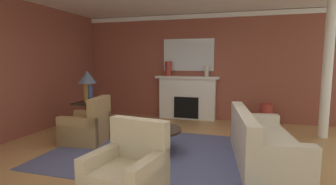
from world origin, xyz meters
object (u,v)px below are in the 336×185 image
Objects in this scene: table_lamp at (87,80)px; armchair_near_window at (87,128)px; vase_mantel_right at (207,71)px; vase_mantel_left at (168,69)px; side_table at (89,115)px; sofa at (261,145)px; fireplace at (187,99)px; armchair_facing_fireplace at (128,176)px; vase_tall_corner at (266,115)px; vase_on_side_table at (90,94)px; coffee_table at (154,135)px; mantel_mirror at (188,55)px.

armchair_near_window is at bearing -58.50° from table_lamp.
vase_mantel_right is (2.50, 1.92, 0.16)m from table_lamp.
side_table is at bearing -126.10° from vase_mantel_left.
side_table is at bearing -142.47° from vase_mantel_right.
side_table is at bearing 167.44° from sofa.
fireplace is 4.54m from armchair_facing_fireplace.
sofa is at bearing -12.56° from side_table.
vase_tall_corner is at bearing 66.23° from armchair_facing_fireplace.
vase_mantel_left reaches higher than vase_mantel_right.
sofa is at bearing -48.88° from vase_mantel_left.
sofa is at bearing -1.83° from armchair_near_window.
armchair_facing_fireplace is 4.69m from vase_mantel_left.
table_lamp is 1.80× the size of vase_on_side_table.
armchair_near_window is at bearing -109.52° from vase_mantel_left.
sofa is 1.86m from coffee_table.
side_table is 3.30m from vase_mantel_right.
side_table is (-2.21, 2.56, 0.09)m from armchair_facing_fireplace.
vase_on_side_table is (-2.35, -2.04, -0.48)m from vase_mantel_right.
sofa is 3.15× the size of side_table.
vase_mantel_right is (0.53, 2.83, 1.05)m from coffee_table.
vase_on_side_table is (-1.82, 0.79, 0.57)m from coffee_table.
vase_tall_corner is (3.61, 2.41, -0.01)m from armchair_near_window.
vase_on_side_table is at bearing -155.45° from vase_tall_corner.
table_lamp is at bearing 141.34° from vase_on_side_table.
vase_mantel_right is (2.04, 2.66, 1.08)m from armchair_near_window.
fireplace is 1.89× the size of armchair_facing_fireplace.
mantel_mirror is 3.47× the size of vase_mantel_left.
armchair_near_window is 3.05m from vase_mantel_left.
mantel_mirror is 3.81m from sofa.
armchair_facing_fireplace is 1.36× the size of side_table.
vase_on_side_table is at bearing -38.66° from table_lamp.
armchair_near_window is (-1.49, -2.71, -0.27)m from fireplace.
vase_mantel_right is at bearing -5.15° from fireplace.
sofa is 2.32× the size of armchair_facing_fireplace.
vase_mantel_left is (-0.57, 2.83, 1.10)m from coffee_table.
mantel_mirror reaches higher than vase_on_side_table.
vase_mantel_left is at bearing 174.65° from vase_tall_corner.
vase_on_side_table is (-1.25, -2.04, -0.53)m from vase_mantel_left.
coffee_table is (-0.24, 1.65, 0.03)m from armchair_facing_fireplace.
table_lamp is 2.39m from vase_mantel_left.
vase_mantel_right is 1.93m from vase_tall_corner.
table_lamp reaches higher than armchair_near_window.
table_lamp is (-2.21, 2.56, 0.92)m from armchair_facing_fireplace.
mantel_mirror is 3.00m from vase_on_side_table.
table_lamp is 2.39× the size of vase_mantel_right.
vase_mantel_right is at bearing -17.18° from mantel_mirror.
table_lamp reaches higher than sofa.
table_lamp is at bearing 130.81° from armchair_facing_fireplace.
side_table is 2.23× the size of vase_mantel_right.
side_table is 4.40m from vase_tall_corner.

